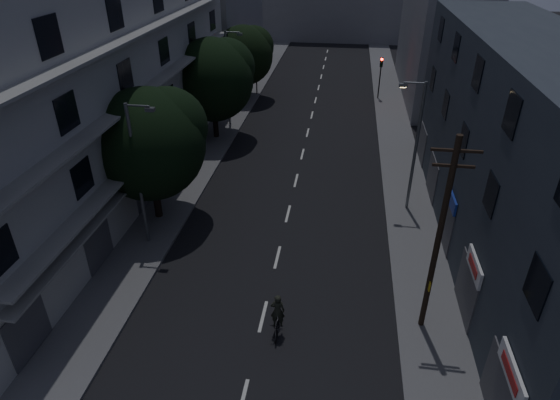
# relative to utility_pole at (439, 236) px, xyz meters

# --- Properties ---
(ground) EXTENTS (160.00, 160.00, 0.00)m
(ground) POSITION_rel_utility_pole_xyz_m (-7.06, 18.11, -4.87)
(ground) COLOR black
(ground) RESTS_ON ground
(sidewalk_left) EXTENTS (3.00, 90.00, 0.15)m
(sidewalk_left) POSITION_rel_utility_pole_xyz_m (-14.56, 18.11, -4.79)
(sidewalk_left) COLOR #565659
(sidewalk_left) RESTS_ON ground
(sidewalk_right) EXTENTS (3.00, 90.00, 0.15)m
(sidewalk_right) POSITION_rel_utility_pole_xyz_m (0.44, 18.11, -4.79)
(sidewalk_right) COLOR #565659
(sidewalk_right) RESTS_ON ground
(lane_markings) EXTENTS (0.15, 60.50, 0.01)m
(lane_markings) POSITION_rel_utility_pole_xyz_m (-7.06, 24.36, -4.86)
(lane_markings) COLOR beige
(lane_markings) RESTS_ON ground
(building_left) EXTENTS (7.00, 36.00, 14.00)m
(building_left) POSITION_rel_utility_pole_xyz_m (-19.04, 11.11, 2.13)
(building_left) COLOR #A9A9A4
(building_left) RESTS_ON ground
(building_right) EXTENTS (6.19, 28.00, 11.00)m
(building_right) POSITION_rel_utility_pole_xyz_m (4.93, 7.11, 0.63)
(building_right) COLOR #2B323B
(building_right) RESTS_ON ground
(building_far_left) EXTENTS (6.00, 20.00, 16.00)m
(building_far_left) POSITION_rel_utility_pole_xyz_m (-19.06, 41.11, 3.13)
(building_far_left) COLOR slate
(building_far_left) RESTS_ON ground
(building_far_right) EXTENTS (6.00, 20.00, 13.00)m
(building_far_right) POSITION_rel_utility_pole_xyz_m (4.94, 35.11, 1.63)
(building_far_right) COLOR slate
(building_far_right) RESTS_ON ground
(building_far_end) EXTENTS (24.00, 8.00, 10.00)m
(building_far_end) POSITION_rel_utility_pole_xyz_m (-7.06, 63.11, 0.13)
(building_far_end) COLOR slate
(building_far_end) RESTS_ON ground
(tree_near) EXTENTS (6.43, 6.43, 7.93)m
(tree_near) POSITION_rel_utility_pole_xyz_m (-14.76, 7.12, 0.24)
(tree_near) COLOR black
(tree_near) RESTS_ON sidewalk_left
(tree_mid) EXTENTS (6.56, 6.56, 8.08)m
(tree_mid) POSITION_rel_utility_pole_xyz_m (-14.54, 19.92, 0.33)
(tree_mid) COLOR black
(tree_mid) RESTS_ON sidewalk_left
(tree_far) EXTENTS (5.82, 5.82, 7.20)m
(tree_far) POSITION_rel_utility_pole_xyz_m (-14.28, 30.57, -0.21)
(tree_far) COLOR black
(tree_far) RESTS_ON sidewalk_left
(traffic_signal_far_right) EXTENTS (0.28, 0.37, 4.10)m
(traffic_signal_far_right) POSITION_rel_utility_pole_xyz_m (-0.69, 32.29, -1.77)
(traffic_signal_far_right) COLOR black
(traffic_signal_far_right) RESTS_ON sidewalk_right
(traffic_signal_far_left) EXTENTS (0.28, 0.37, 4.10)m
(traffic_signal_far_left) POSITION_rel_utility_pole_xyz_m (-13.38, 31.89, -1.77)
(traffic_signal_far_left) COLOR black
(traffic_signal_far_left) RESTS_ON sidewalk_left
(street_lamp_left_near) EXTENTS (1.51, 0.25, 8.00)m
(street_lamp_left_near) POSITION_rel_utility_pole_xyz_m (-14.32, 4.42, -0.27)
(street_lamp_left_near) COLOR slate
(street_lamp_left_near) RESTS_ON sidewalk_left
(street_lamp_right) EXTENTS (1.51, 0.25, 8.00)m
(street_lamp_right) POSITION_rel_utility_pole_xyz_m (0.16, 10.21, -0.27)
(street_lamp_right) COLOR slate
(street_lamp_right) RESTS_ON sidewalk_right
(street_lamp_left_far) EXTENTS (1.51, 0.25, 8.00)m
(street_lamp_left_far) POSITION_rel_utility_pole_xyz_m (-14.05, 23.00, -0.27)
(street_lamp_left_far) COLOR slate
(street_lamp_left_far) RESTS_ON sidewalk_left
(utility_pole) EXTENTS (1.80, 0.24, 9.00)m
(utility_pole) POSITION_rel_utility_pole_xyz_m (0.00, 0.00, 0.00)
(utility_pole) COLOR black
(utility_pole) RESTS_ON sidewalk_right
(bus_stop_sign) EXTENTS (0.06, 0.35, 2.52)m
(bus_stop_sign) POSITION_rel_utility_pole_xyz_m (-0.01, -0.09, -2.98)
(bus_stop_sign) COLOR #595B60
(bus_stop_sign) RESTS_ON sidewalk_right
(cyclist) EXTENTS (0.66, 1.70, 2.13)m
(cyclist) POSITION_rel_utility_pole_xyz_m (-6.26, -1.28, -4.15)
(cyclist) COLOR black
(cyclist) RESTS_ON ground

